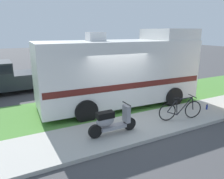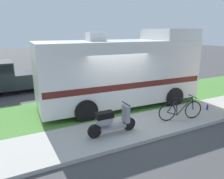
{
  "view_description": "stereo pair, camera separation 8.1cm",
  "coord_description": "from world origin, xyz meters",
  "px_view_note": "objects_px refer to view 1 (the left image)",
  "views": [
    {
      "loc": [
        -3.9,
        -6.9,
        3.35
      ],
      "look_at": [
        -0.18,
        0.3,
        1.1
      ],
      "focal_mm": 34.03,
      "sensor_mm": 36.0,
      "label": 1
    },
    {
      "loc": [
        -3.83,
        -6.94,
        3.35
      ],
      "look_at": [
        -0.18,
        0.3,
        1.1
      ],
      "focal_mm": 34.03,
      "sensor_mm": 36.0,
      "label": 2
    }
  ],
  "objects_px": {
    "bottle_green": "(207,107)",
    "scooter": "(111,121)",
    "pickup_truck_near": "(7,76)",
    "motorhome_rv": "(121,70)",
    "bicycle": "(180,110)"
  },
  "relations": [
    {
      "from": "motorhome_rv",
      "to": "scooter",
      "type": "height_order",
      "value": "motorhome_rv"
    },
    {
      "from": "pickup_truck_near",
      "to": "scooter",
      "type": "bearing_deg",
      "value": -69.47
    },
    {
      "from": "scooter",
      "to": "bicycle",
      "type": "relative_size",
      "value": 0.98
    },
    {
      "from": "bottle_green",
      "to": "scooter",
      "type": "bearing_deg",
      "value": -178.5
    },
    {
      "from": "scooter",
      "to": "bottle_green",
      "type": "distance_m",
      "value": 4.65
    },
    {
      "from": "motorhome_rv",
      "to": "scooter",
      "type": "relative_size",
      "value": 4.27
    },
    {
      "from": "scooter",
      "to": "bottle_green",
      "type": "relative_size",
      "value": 7.0
    },
    {
      "from": "bicycle",
      "to": "bottle_green",
      "type": "distance_m",
      "value": 1.82
    },
    {
      "from": "pickup_truck_near",
      "to": "bottle_green",
      "type": "bearing_deg",
      "value": -44.27
    },
    {
      "from": "scooter",
      "to": "bottle_green",
      "type": "bearing_deg",
      "value": 1.5
    },
    {
      "from": "pickup_truck_near",
      "to": "bottle_green",
      "type": "height_order",
      "value": "pickup_truck_near"
    },
    {
      "from": "motorhome_rv",
      "to": "bottle_green",
      "type": "distance_m",
      "value": 4.0
    },
    {
      "from": "bicycle",
      "to": "pickup_truck_near",
      "type": "distance_m",
      "value": 9.3
    },
    {
      "from": "bicycle",
      "to": "pickup_truck_near",
      "type": "relative_size",
      "value": 0.31
    },
    {
      "from": "bicycle",
      "to": "pickup_truck_near",
      "type": "xyz_separation_m",
      "value": [
        -5.59,
        7.43,
        0.44
      ]
    }
  ]
}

